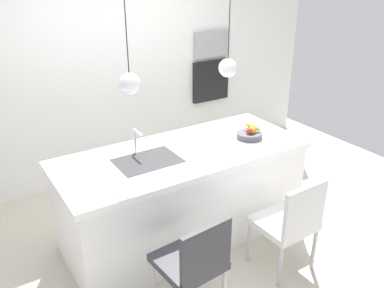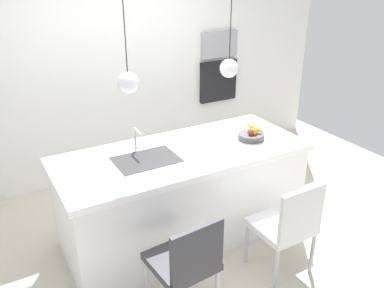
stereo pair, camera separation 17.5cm
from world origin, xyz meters
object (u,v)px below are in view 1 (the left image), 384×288
fruit_bowl (250,133)px  chair_near (194,261)px  oven (210,81)px  chair_middle (290,221)px  microwave (211,44)px

fruit_bowl → chair_near: 1.53m
fruit_bowl → oven: oven is taller
chair_near → fruit_bowl: bearing=34.8°
chair_near → chair_middle: bearing=-0.3°
oven → chair_middle: size_ratio=0.62×
microwave → chair_middle: size_ratio=0.59×
fruit_bowl → oven: (0.68, 1.67, 0.05)m
chair_near → chair_middle: 0.97m
oven → chair_near: size_ratio=0.63×
oven → chair_near: oven is taller
oven → chair_middle: (-0.91, -2.50, -0.52)m
fruit_bowl → chair_near: fruit_bowl is taller
fruit_bowl → chair_near: (-1.20, -0.83, -0.46)m
fruit_bowl → oven: bearing=67.7°
microwave → chair_near: bearing=-126.9°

